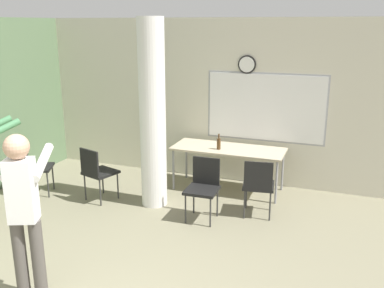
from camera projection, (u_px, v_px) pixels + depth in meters
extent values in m
cube|color=beige|center=(229.00, 102.00, 7.39)|extent=(8.00, 0.12, 2.80)
cylinder|color=black|center=(247.00, 64.00, 7.04)|extent=(0.30, 0.03, 0.30)
cylinder|color=white|center=(247.00, 65.00, 7.02)|extent=(0.26, 0.01, 0.25)
cube|color=#99999E|center=(265.00, 108.00, 7.12)|extent=(2.00, 0.01, 1.16)
cube|color=white|center=(265.00, 108.00, 7.12)|extent=(1.94, 0.02, 1.10)
cylinder|color=white|center=(153.00, 115.00, 6.28)|extent=(0.39, 0.39, 2.80)
cube|color=beige|center=(228.00, 149.00, 7.02)|extent=(1.84, 0.72, 0.03)
cylinder|color=gray|center=(173.00, 169.00, 7.14)|extent=(0.04, 0.04, 0.70)
cylinder|color=gray|center=(276.00, 182.00, 6.56)|extent=(0.04, 0.04, 0.70)
cylinder|color=gray|center=(186.00, 159.00, 7.68)|extent=(0.04, 0.04, 0.70)
cylinder|color=gray|center=(282.00, 170.00, 7.10)|extent=(0.04, 0.04, 0.70)
cylinder|color=#4C3319|center=(219.00, 144.00, 6.93)|extent=(0.06, 0.06, 0.18)
cylinder|color=#4C3319|center=(219.00, 136.00, 6.89)|extent=(0.03, 0.03, 0.08)
cube|color=black|center=(202.00, 190.00, 5.98)|extent=(0.45, 0.45, 0.04)
cube|color=black|center=(206.00, 171.00, 6.11)|extent=(0.40, 0.04, 0.40)
cylinder|color=#333333|center=(186.00, 209.00, 5.94)|extent=(0.02, 0.02, 0.43)
cylinder|color=#333333|center=(210.00, 213.00, 5.83)|extent=(0.02, 0.02, 0.43)
cylinder|color=#333333|center=(194.00, 199.00, 6.27)|extent=(0.02, 0.02, 0.43)
cylinder|color=#333333|center=(217.00, 202.00, 6.16)|extent=(0.02, 0.02, 0.43)
cube|color=black|center=(38.00, 168.00, 6.92)|extent=(0.59, 0.59, 0.04)
cube|color=black|center=(23.00, 155.00, 6.85)|extent=(0.20, 0.37, 0.40)
cylinder|color=#333333|center=(48.00, 185.00, 6.83)|extent=(0.02, 0.02, 0.43)
cylinder|color=#333333|center=(53.00, 177.00, 7.17)|extent=(0.02, 0.02, 0.43)
cylinder|color=#333333|center=(25.00, 186.00, 6.80)|extent=(0.02, 0.02, 0.43)
cylinder|color=#333333|center=(31.00, 178.00, 7.14)|extent=(0.02, 0.02, 0.43)
cube|color=black|center=(258.00, 185.00, 6.16)|extent=(0.50, 0.50, 0.04)
cube|color=black|center=(258.00, 176.00, 5.91)|extent=(0.40, 0.09, 0.40)
cylinder|color=#333333|center=(271.00, 197.00, 6.36)|extent=(0.02, 0.02, 0.43)
cylinder|color=#333333|center=(246.00, 195.00, 6.43)|extent=(0.02, 0.02, 0.43)
cylinder|color=#333333|center=(270.00, 206.00, 6.02)|extent=(0.02, 0.02, 0.43)
cylinder|color=#333333|center=(244.00, 204.00, 6.09)|extent=(0.02, 0.02, 0.43)
cube|color=black|center=(101.00, 172.00, 6.70)|extent=(0.55, 0.55, 0.04)
cube|color=black|center=(89.00, 162.00, 6.48)|extent=(0.39, 0.15, 0.40)
cylinder|color=#333333|center=(118.00, 186.00, 6.79)|extent=(0.02, 0.02, 0.43)
cylinder|color=#333333|center=(103.00, 181.00, 7.00)|extent=(0.02, 0.02, 0.43)
cylinder|color=#333333|center=(100.00, 193.00, 6.52)|extent=(0.02, 0.02, 0.43)
cylinder|color=#333333|center=(85.00, 187.00, 6.73)|extent=(0.02, 0.02, 0.43)
cylinder|color=#514C47|center=(38.00, 261.00, 4.23)|extent=(0.13, 0.13, 0.88)
cylinder|color=#514C47|center=(21.00, 261.00, 4.23)|extent=(0.13, 0.13, 0.88)
cube|color=white|center=(21.00, 190.00, 4.02)|extent=(0.31, 0.28, 0.62)
sphere|color=tan|center=(16.00, 147.00, 3.91)|extent=(0.24, 0.24, 0.24)
cylinder|color=white|center=(42.00, 162.00, 4.21)|extent=(0.30, 0.54, 0.25)
cylinder|color=white|center=(13.00, 162.00, 4.20)|extent=(0.30, 0.54, 0.25)
cube|color=white|center=(22.00, 154.00, 4.44)|extent=(0.08, 0.13, 0.04)
cylinder|color=#4C8C59|center=(0.00, 130.00, 5.57)|extent=(0.31, 0.53, 0.24)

